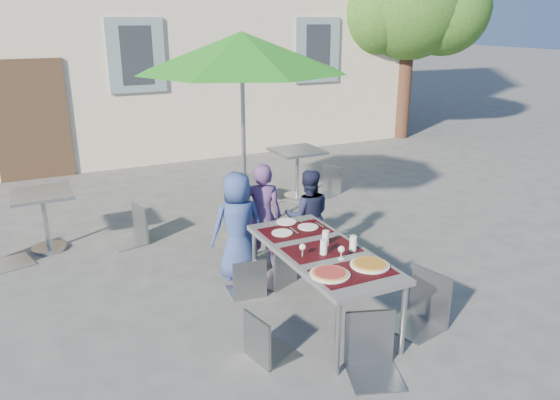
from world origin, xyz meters
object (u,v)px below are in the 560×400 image
child_1 (262,216)px  chair_1 (279,243)px  child_2 (308,216)px  chair_5 (375,311)px  chair_2 (336,230)px  chair_4 (426,268)px  chair_3 (265,310)px  cafe_table_1 (297,163)px  bg_chair_r_1 (329,164)px  child_0 (238,226)px  bg_chair_l_1 (260,170)px  dining_table (322,255)px  cafe_table_0 (44,210)px  pizza_near_right (370,264)px  patio_umbrella (242,53)px  bg_chair_r_0 (131,203)px  chair_0 (247,254)px  pizza_near_left (330,273)px

child_1 → chair_1: 0.53m
child_2 → chair_5: child_2 is taller
chair_2 → chair_4: 1.43m
chair_3 → cafe_table_1: bearing=58.8°
cafe_table_1 → bg_chair_r_1: bg_chair_r_1 is taller
chair_4 → child_0: bearing=124.3°
chair_1 → bg_chair_l_1: size_ratio=0.91×
dining_table → cafe_table_0: (-2.33, 3.05, -0.14)m
pizza_near_right → chair_4: 0.66m
patio_umbrella → bg_chair_r_0: size_ratio=2.89×
bg_chair_r_0 → cafe_table_1: bearing=14.7°
child_0 → chair_3: size_ratio=1.49×
child_0 → bg_chair_r_0: size_ratio=1.33×
chair_4 → cafe_table_0: chair_4 is taller
chair_0 → child_1: bearing=53.1°
bg_chair_l_1 → bg_chair_r_1: (1.29, -0.01, -0.05)m
dining_table → pizza_near_left: (-0.22, -0.51, 0.07)m
pizza_near_right → chair_3: 1.03m
cafe_table_1 → chair_3: bearing=-121.2°
chair_5 → pizza_near_left: bearing=112.5°
chair_2 → bg_chair_l_1: 2.69m
pizza_near_left → cafe_table_0: cafe_table_0 is taller
cafe_table_0 → bg_chair_l_1: size_ratio=0.81×
chair_4 → chair_5: chair_4 is taller
chair_1 → chair_2: 0.76m
pizza_near_right → child_0: 1.86m
bg_chair_l_1 → cafe_table_0: bearing=-171.3°
child_1 → chair_0: bearing=77.0°
child_2 → cafe_table_1: child_2 is taller
chair_4 → patio_umbrella: size_ratio=0.38×
chair_4 → chair_1: bearing=122.5°
child_0 → bg_chair_r_1: bearing=-137.2°
pizza_near_left → child_1: child_1 is taller
chair_3 → cafe_table_1: 4.63m
pizza_near_left → chair_5: 0.51m
chair_3 → cafe_table_0: (-1.54, 3.44, 0.06)m
pizza_near_right → patio_umbrella: bearing=90.1°
cafe_table_0 → child_1: bearing=-36.3°
chair_5 → cafe_table_1: 4.80m
child_0 → chair_2: child_0 is taller
chair_1 → bg_chair_r_0: bearing=121.8°
chair_0 → cafe_table_1: size_ratio=1.02×
dining_table → bg_chair_l_1: size_ratio=1.91×
chair_4 → child_1: bearing=114.4°
patio_umbrella → chair_1: bearing=-98.8°
chair_1 → chair_2: bearing=2.1°
child_0 → chair_3: child_0 is taller
pizza_near_right → chair_0: bearing=118.0°
chair_1 → bg_chair_r_1: size_ratio=0.99×
pizza_near_right → chair_4: bearing=-3.4°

